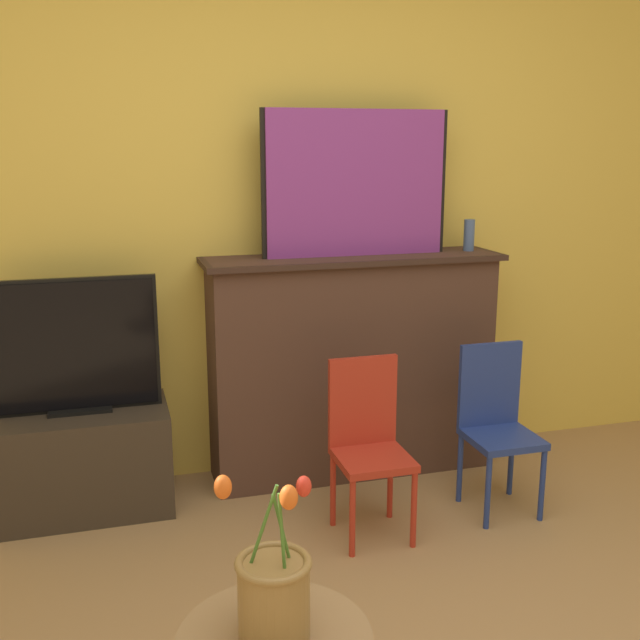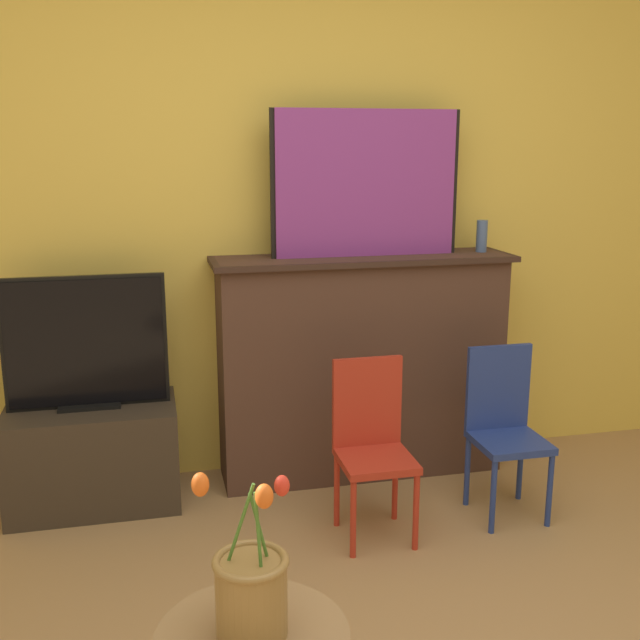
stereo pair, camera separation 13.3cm
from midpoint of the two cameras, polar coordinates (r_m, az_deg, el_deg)
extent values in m
cube|color=#EAC651|center=(3.51, -3.91, 10.01)|extent=(8.00, 0.06, 2.70)
cube|color=#4C3328|center=(3.54, 1.36, -3.50)|extent=(1.32, 0.32, 1.05)
cube|color=#35231C|center=(3.42, 1.46, 4.69)|extent=(1.38, 0.36, 0.02)
cube|color=black|center=(3.41, 1.62, 10.36)|extent=(0.87, 0.02, 0.65)
cube|color=purple|center=(3.40, 1.67, 10.35)|extent=(0.83, 0.02, 0.65)
cylinder|color=#4C6699|center=(3.64, 10.26, 6.38)|extent=(0.05, 0.05, 0.15)
cube|color=#382D23|center=(3.44, -18.59, -10.10)|extent=(0.72, 0.42, 0.45)
cube|color=black|center=(3.36, -18.88, -6.47)|extent=(0.26, 0.12, 0.02)
cube|color=black|center=(3.29, -19.23, -1.85)|extent=(0.68, 0.02, 0.57)
cube|color=black|center=(3.28, -19.24, -1.89)|extent=(0.65, 0.02, 0.54)
cylinder|color=#B22D1E|center=(2.94, 1.15, -14.89)|extent=(0.02, 0.02, 0.32)
cylinder|color=#B22D1E|center=(3.02, 5.87, -14.19)|extent=(0.02, 0.02, 0.32)
cylinder|color=#B22D1E|center=(3.16, -0.24, -12.82)|extent=(0.02, 0.02, 0.32)
cylinder|color=#B22D1E|center=(3.23, 4.17, -12.24)|extent=(0.02, 0.02, 0.32)
cube|color=#B22D1E|center=(3.01, 2.78, -10.56)|extent=(0.29, 0.29, 0.03)
cube|color=#B22D1E|center=(3.05, 2.02, -6.18)|extent=(0.29, 0.02, 0.37)
cylinder|color=navy|center=(3.19, 11.48, -12.79)|extent=(0.02, 0.02, 0.32)
cylinder|color=navy|center=(3.31, 15.45, -12.05)|extent=(0.02, 0.02, 0.32)
cylinder|color=navy|center=(3.40, 9.50, -11.05)|extent=(0.02, 0.02, 0.32)
cylinder|color=navy|center=(3.51, 13.29, -10.44)|extent=(0.02, 0.02, 0.32)
cube|color=navy|center=(3.28, 12.58, -8.80)|extent=(0.29, 0.29, 0.03)
cube|color=navy|center=(3.32, 11.68, -4.82)|extent=(0.29, 0.02, 0.37)
cylinder|color=#99754C|center=(1.91, -5.65, -23.06)|extent=(0.46, 0.46, 0.02)
cylinder|color=olive|center=(1.85, -5.73, -20.46)|extent=(0.17, 0.17, 0.19)
torus|color=olive|center=(1.80, -5.80, -17.96)|extent=(0.18, 0.18, 0.02)
cylinder|color=#477A2D|center=(1.75, -5.12, -16.71)|extent=(0.02, 0.02, 0.24)
ellipsoid|color=orange|center=(1.68, -4.72, -13.34)|extent=(0.04, 0.04, 0.06)
cylinder|color=#477A2D|center=(1.77, -6.83, -16.07)|extent=(0.08, 0.03, 0.26)
ellipsoid|color=orange|center=(1.73, -9.66, -12.46)|extent=(0.04, 0.04, 0.06)
cylinder|color=#477A2D|center=(1.78, -4.98, -16.24)|extent=(0.06, 0.03, 0.23)
ellipsoid|color=red|center=(1.75, -3.47, -12.56)|extent=(0.04, 0.04, 0.05)
camera|label=1|loc=(0.07, -91.46, -0.34)|focal=42.00mm
camera|label=2|loc=(0.07, 88.54, 0.34)|focal=42.00mm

